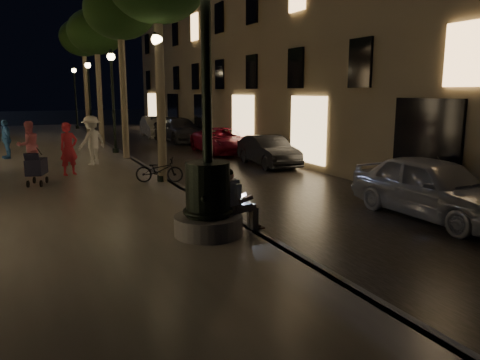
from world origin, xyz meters
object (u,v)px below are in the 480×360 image
fountain_lamppost (208,186)px  lamp_curb_a (159,86)px  car_rear (179,130)px  car_fifth (156,127)px  pedestrian_red (69,149)px  pedestrian_blue (6,139)px  lamp_curb_b (113,88)px  car_second (268,151)px  lamp_curb_c (89,89)px  car_third (222,141)px  lamp_curb_d (75,89)px  seated_man_laptop (236,198)px  tree_third (96,33)px  stroller (36,167)px  bicycle (159,170)px  tree_second (120,12)px  tree_far (83,38)px  pedestrian_pink (29,145)px  car_front (433,188)px  pedestrian_white (92,140)px

fountain_lamppost → lamp_curb_a: (0.70, 6.00, 2.02)m
car_rear → car_fifth: bearing=92.8°
pedestrian_red → pedestrian_blue: 5.89m
fountain_lamppost → lamp_curb_b: size_ratio=1.08×
car_second → pedestrian_blue: pedestrian_blue is taller
lamp_curb_c → car_third: (5.11, -8.90, -2.60)m
lamp_curb_d → lamp_curb_a: bearing=-90.0°
seated_man_laptop → tree_third: size_ratio=0.19×
stroller → bicycle: bearing=0.0°
fountain_lamppost → lamp_curb_d: 30.08m
tree_third → stroller: tree_third is taller
tree_third → pedestrian_blue: bearing=-139.6°
tree_third → bicycle: size_ratio=4.72×
tree_second → bicycle: (-0.20, -6.13, -5.73)m
car_third → car_rear: bearing=95.1°
lamp_curb_a → lamp_curb_c: same height
car_third → car_fifth: bearing=97.2°
car_second → pedestrian_blue: 11.38m
tree_third → tree_far: tree_far is taller
pedestrian_red → tree_far: bearing=54.8°
pedestrian_red → pedestrian_pink: pedestrian_red is taller
seated_man_laptop → lamp_curb_a: bearing=89.2°
tree_far → bicycle: 19.05m
tree_third → car_rear: (4.82, 1.24, -5.40)m
lamp_curb_c → car_fifth: size_ratio=1.14×
tree_third → lamp_curb_c: size_ratio=1.50×
fountain_lamppost → lamp_curb_d: size_ratio=1.08×
seated_man_laptop → stroller: (-3.59, 7.01, -0.13)m
lamp_curb_a → lamp_curb_b: 8.00m
car_front → pedestrian_white: bearing=119.9°
seated_man_laptop → car_third: size_ratio=0.29×
lamp_curb_a → car_rear: bearing=70.0°
lamp_curb_a → stroller: bearing=164.7°
car_second → bicycle: bearing=-150.7°
car_front → car_second: (0.24, 8.95, -0.13)m
lamp_curb_d → bicycle: size_ratio=3.15×
tree_third → car_rear: 7.34m
car_third → pedestrian_pink: bearing=-161.4°
lamp_curb_a → lamp_curb_b: bearing=90.0°
lamp_curb_a → lamp_curb_b: size_ratio=1.00×
lamp_curb_c → car_front: size_ratio=1.07×
pedestrian_pink → stroller: bearing=69.4°
car_fifth → seated_man_laptop: bearing=-97.2°
lamp_curb_c → bicycle: bearing=-90.4°
fountain_lamppost → pedestrian_red: fountain_lamppost is taller
pedestrian_red → pedestrian_blue: bearing=85.2°
bicycle → pedestrian_blue: bearing=54.1°
lamp_curb_c → pedestrian_blue: bearing=-120.3°
car_rear → pedestrian_blue: pedestrian_blue is taller
fountain_lamppost → car_rear: bearing=74.0°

